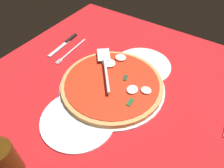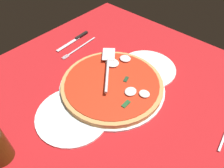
{
  "view_description": "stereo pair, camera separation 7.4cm",
  "coord_description": "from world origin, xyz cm",
  "px_view_note": "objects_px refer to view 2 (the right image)",
  "views": [
    {
      "loc": [
        -41.46,
        -25.44,
        55.11
      ],
      "look_at": [
        2.04,
        3.41,
        2.14
      ],
      "focal_mm": 34.64,
      "sensor_mm": 36.0,
      "label": 1
    },
    {
      "loc": [
        -36.92,
        -31.32,
        55.11
      ],
      "look_at": [
        2.04,
        3.41,
        2.14
      ],
      "focal_mm": 34.64,
      "sensor_mm": 36.0,
      "label": 2
    }
  ],
  "objects_px": {
    "pizza_server": "(108,66)",
    "place_setting_far": "(77,44)",
    "dinner_plate_left": "(73,115)",
    "pizza": "(112,84)",
    "dinner_plate_right": "(147,69)"
  },
  "relations": [
    {
      "from": "dinner_plate_left",
      "to": "pizza_server",
      "type": "relative_size",
      "value": 1.14
    },
    {
      "from": "dinner_plate_right",
      "to": "pizza",
      "type": "distance_m",
      "value": 0.16
    },
    {
      "from": "pizza",
      "to": "pizza_server",
      "type": "xyz_separation_m",
      "value": [
        0.04,
        0.05,
        0.03
      ]
    },
    {
      "from": "dinner_plate_right",
      "to": "place_setting_far",
      "type": "xyz_separation_m",
      "value": [
        -0.07,
        0.32,
        -0.0
      ]
    },
    {
      "from": "pizza_server",
      "to": "place_setting_far",
      "type": "relative_size",
      "value": 1.01
    },
    {
      "from": "dinner_plate_left",
      "to": "place_setting_far",
      "type": "xyz_separation_m",
      "value": [
        0.27,
        0.28,
        -0.0
      ]
    },
    {
      "from": "dinner_plate_left",
      "to": "dinner_plate_right",
      "type": "height_order",
      "value": "same"
    },
    {
      "from": "dinner_plate_left",
      "to": "pizza",
      "type": "distance_m",
      "value": 0.17
    },
    {
      "from": "place_setting_far",
      "to": "pizza_server",
      "type": "bearing_deg",
      "value": 72.68
    },
    {
      "from": "pizza",
      "to": "place_setting_far",
      "type": "bearing_deg",
      "value": 71.99
    },
    {
      "from": "dinner_plate_left",
      "to": "pizza",
      "type": "bearing_deg",
      "value": -3.46
    },
    {
      "from": "dinner_plate_right",
      "to": "pizza_server",
      "type": "height_order",
      "value": "pizza_server"
    },
    {
      "from": "pizza_server",
      "to": "place_setting_far",
      "type": "distance_m",
      "value": 0.24
    },
    {
      "from": "pizza",
      "to": "dinner_plate_right",
      "type": "bearing_deg",
      "value": -12.22
    },
    {
      "from": "dinner_plate_right",
      "to": "pizza",
      "type": "relative_size",
      "value": 0.62
    }
  ]
}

